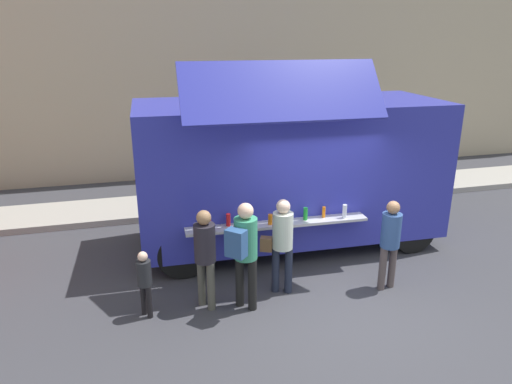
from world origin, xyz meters
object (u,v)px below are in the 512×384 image
object	(u,v)px
customer_extra_browsing	(390,237)
child_near_queue	(144,278)
trash_bin	(398,177)
customer_mid_with_backpack	(244,246)
customer_front_ordering	(282,238)
customer_rear_waiting	(205,251)
food_truck_main	(290,168)

from	to	relation	value
customer_extra_browsing	child_near_queue	distance (m)	4.06
trash_bin	customer_extra_browsing	distance (m)	5.45
trash_bin	customer_mid_with_backpack	distance (m)	7.13
trash_bin	customer_front_ordering	distance (m)	6.36
trash_bin	customer_rear_waiting	world-z (taller)	customer_rear_waiting
customer_front_ordering	customer_extra_browsing	size ratio (longest dim) A/B	1.05
trash_bin	child_near_queue	size ratio (longest dim) A/B	0.81
food_truck_main	customer_rear_waiting	world-z (taller)	food_truck_main
food_truck_main	customer_extra_browsing	xyz separation A→B (m)	(1.03, -2.25, -0.66)
customer_rear_waiting	customer_extra_browsing	distance (m)	3.10
customer_front_ordering	customer_mid_with_backpack	size ratio (longest dim) A/B	0.94
customer_rear_waiting	customer_mid_with_backpack	bearing A→B (deg)	-53.62
child_near_queue	customer_mid_with_backpack	bearing A→B (deg)	-41.68
trash_bin	customer_extra_browsing	size ratio (longest dim) A/B	0.56
trash_bin	customer_front_ordering	bearing A→B (deg)	-138.09
customer_mid_with_backpack	child_near_queue	distance (m)	1.60
food_truck_main	child_near_queue	world-z (taller)	food_truck_main
food_truck_main	customer_rear_waiting	bearing A→B (deg)	-133.56
child_near_queue	food_truck_main	bearing A→B (deg)	-0.31
customer_front_ordering	customer_extra_browsing	world-z (taller)	customer_front_ordering
customer_rear_waiting	child_near_queue	world-z (taller)	customer_rear_waiting
trash_bin	customer_extra_browsing	world-z (taller)	customer_extra_browsing
trash_bin	customer_rear_waiting	size ratio (longest dim) A/B	0.54
food_truck_main	trash_bin	xyz separation A→B (m)	(3.95, 2.32, -1.16)
food_truck_main	trash_bin	size ratio (longest dim) A/B	6.76
customer_rear_waiting	food_truck_main	bearing A→B (deg)	10.58
trash_bin	customer_rear_waiting	xyz separation A→B (m)	(-6.01, -4.37, 0.55)
food_truck_main	trash_bin	world-z (taller)	food_truck_main
customer_front_ordering	food_truck_main	bearing A→B (deg)	2.02
trash_bin	customer_mid_with_backpack	bearing A→B (deg)	-139.86
customer_mid_with_backpack	child_near_queue	world-z (taller)	customer_mid_with_backpack
customer_mid_with_backpack	customer_rear_waiting	distance (m)	0.62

